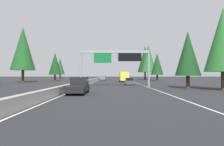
{
  "coord_description": "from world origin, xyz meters",
  "views": [
    {
      "loc": [
        -3.37,
        -5.49,
        2.18
      ],
      "look_at": [
        52.22,
        -5.28,
        2.56
      ],
      "focal_mm": 34.22,
      "sensor_mm": 36.0,
      "label": 1
    }
  ],
  "objects_px": {
    "box_truck_distant_a": "(124,76)",
    "conifer_left_far": "(60,66)",
    "sedan_distant_b": "(129,82)",
    "conifer_left_near": "(23,49)",
    "conifer_right_foreground": "(223,40)",
    "sign_gantry_overhead": "(116,58)",
    "conifer_right_near": "(188,54)",
    "conifer_right_mid": "(157,64)",
    "pickup_mid_right": "(79,85)",
    "sedan_far_center": "(104,78)",
    "minivan_near_right": "(103,78)",
    "conifer_right_distant": "(148,59)",
    "conifer_right_far": "(145,59)",
    "conifer_left_mid": "(55,64)"
  },
  "relations": [
    {
      "from": "sign_gantry_overhead",
      "to": "sedan_distant_b",
      "type": "xyz_separation_m",
      "value": [
        6.41,
        -2.93,
        -4.54
      ]
    },
    {
      "from": "minivan_near_right",
      "to": "conifer_left_far",
      "type": "height_order",
      "value": "conifer_left_far"
    },
    {
      "from": "conifer_right_foreground",
      "to": "conifer_right_near",
      "type": "xyz_separation_m",
      "value": [
        3.62,
        3.71,
        -1.64
      ]
    },
    {
      "from": "sedan_far_center",
      "to": "minivan_near_right",
      "type": "bearing_deg",
      "value": -179.32
    },
    {
      "from": "sedan_distant_b",
      "to": "conifer_left_far",
      "type": "relative_size",
      "value": 0.44
    },
    {
      "from": "minivan_near_right",
      "to": "conifer_right_distant",
      "type": "relative_size",
      "value": 0.35
    },
    {
      "from": "sign_gantry_overhead",
      "to": "conifer_right_distant",
      "type": "height_order",
      "value": "conifer_right_distant"
    },
    {
      "from": "pickup_mid_right",
      "to": "conifer_right_far",
      "type": "distance_m",
      "value": 67.88
    },
    {
      "from": "pickup_mid_right",
      "to": "conifer_right_foreground",
      "type": "xyz_separation_m",
      "value": [
        5.54,
        -19.48,
        6.18
      ]
    },
    {
      "from": "conifer_right_mid",
      "to": "conifer_left_mid",
      "type": "relative_size",
      "value": 0.99
    },
    {
      "from": "sedan_distant_b",
      "to": "minivan_near_right",
      "type": "relative_size",
      "value": 0.88
    },
    {
      "from": "conifer_right_foreground",
      "to": "conifer_right_distant",
      "type": "xyz_separation_m",
      "value": [
        57.63,
        0.9,
        1.64
      ]
    },
    {
      "from": "box_truck_distant_a",
      "to": "conifer_left_near",
      "type": "distance_m",
      "value": 29.67
    },
    {
      "from": "conifer_right_mid",
      "to": "conifer_right_far",
      "type": "distance_m",
      "value": 19.07
    },
    {
      "from": "conifer_right_distant",
      "to": "conifer_left_far",
      "type": "bearing_deg",
      "value": 68.97
    },
    {
      "from": "conifer_right_mid",
      "to": "conifer_left_near",
      "type": "xyz_separation_m",
      "value": [
        -11.25,
        39.94,
        3.71
      ]
    },
    {
      "from": "conifer_right_far",
      "to": "conifer_right_distant",
      "type": "xyz_separation_m",
      "value": [
        -1.96,
        -1.08,
        0.13
      ]
    },
    {
      "from": "conifer_right_mid",
      "to": "conifer_left_far",
      "type": "height_order",
      "value": "conifer_left_far"
    },
    {
      "from": "sedan_distant_b",
      "to": "box_truck_distant_a",
      "type": "relative_size",
      "value": 0.52
    },
    {
      "from": "pickup_mid_right",
      "to": "conifer_left_mid",
      "type": "distance_m",
      "value": 49.25
    },
    {
      "from": "conifer_right_near",
      "to": "sedan_distant_b",
      "type": "bearing_deg",
      "value": 36.22
    },
    {
      "from": "sign_gantry_overhead",
      "to": "conifer_left_far",
      "type": "bearing_deg",
      "value": 22.05
    },
    {
      "from": "box_truck_distant_a",
      "to": "conifer_left_mid",
      "type": "bearing_deg",
      "value": 69.55
    },
    {
      "from": "conifer_right_far",
      "to": "conifer_left_mid",
      "type": "xyz_separation_m",
      "value": [
        -18.6,
        32.88,
        -2.88
      ]
    },
    {
      "from": "box_truck_distant_a",
      "to": "conifer_left_far",
      "type": "relative_size",
      "value": 0.84
    },
    {
      "from": "conifer_right_foreground",
      "to": "conifer_left_near",
      "type": "xyz_separation_m",
      "value": [
        29.54,
        40.76,
        2.28
      ]
    },
    {
      "from": "conifer_right_near",
      "to": "conifer_right_distant",
      "type": "relative_size",
      "value": 0.63
    },
    {
      "from": "conifer_right_far",
      "to": "conifer_right_distant",
      "type": "height_order",
      "value": "conifer_right_distant"
    },
    {
      "from": "sign_gantry_overhead",
      "to": "conifer_left_near",
      "type": "xyz_separation_m",
      "value": [
        20.91,
        25.76,
        4.15
      ]
    },
    {
      "from": "sedan_far_center",
      "to": "conifer_right_foreground",
      "type": "bearing_deg",
      "value": -162.64
    },
    {
      "from": "conifer_right_distant",
      "to": "sedan_far_center",
      "type": "bearing_deg",
      "value": 75.88
    },
    {
      "from": "conifer_right_far",
      "to": "conifer_right_distant",
      "type": "bearing_deg",
      "value": -151.25
    },
    {
      "from": "pickup_mid_right",
      "to": "conifer_left_near",
      "type": "bearing_deg",
      "value": 31.24
    },
    {
      "from": "minivan_near_right",
      "to": "box_truck_distant_a",
      "type": "xyz_separation_m",
      "value": [
        -18.64,
        -7.06,
        0.66
      ]
    },
    {
      "from": "conifer_right_far",
      "to": "conifer_left_near",
      "type": "relative_size",
      "value": 0.92
    },
    {
      "from": "conifer_left_near",
      "to": "conifer_right_far",
      "type": "bearing_deg",
      "value": -52.23
    },
    {
      "from": "conifer_right_near",
      "to": "conifer_left_far",
      "type": "xyz_separation_m",
      "value": [
        69.47,
        37.4,
        0.69
      ]
    },
    {
      "from": "conifer_left_mid",
      "to": "box_truck_distant_a",
      "type": "bearing_deg",
      "value": -110.45
    },
    {
      "from": "conifer_right_foreground",
      "to": "sign_gantry_overhead",
      "type": "bearing_deg",
      "value": 60.1
    },
    {
      "from": "conifer_right_distant",
      "to": "conifer_left_far",
      "type": "height_order",
      "value": "conifer_right_distant"
    },
    {
      "from": "sedan_distant_b",
      "to": "conifer_left_near",
      "type": "bearing_deg",
      "value": 63.18
    },
    {
      "from": "sign_gantry_overhead",
      "to": "conifer_left_far",
      "type": "relative_size",
      "value": 1.25
    },
    {
      "from": "sedan_far_center",
      "to": "box_truck_distant_a",
      "type": "xyz_separation_m",
      "value": [
        -29.73,
        -7.19,
        0.93
      ]
    },
    {
      "from": "conifer_right_foreground",
      "to": "conifer_right_far",
      "type": "height_order",
      "value": "conifer_right_far"
    },
    {
      "from": "sedan_distant_b",
      "to": "pickup_mid_right",
      "type": "bearing_deg",
      "value": 160.23
    },
    {
      "from": "sedan_distant_b",
      "to": "conifer_left_near",
      "type": "height_order",
      "value": "conifer_left_near"
    },
    {
      "from": "conifer_right_near",
      "to": "conifer_right_mid",
      "type": "height_order",
      "value": "conifer_right_mid"
    },
    {
      "from": "conifer_right_foreground",
      "to": "conifer_right_near",
      "type": "height_order",
      "value": "conifer_right_foreground"
    },
    {
      "from": "sign_gantry_overhead",
      "to": "box_truck_distant_a",
      "type": "xyz_separation_m",
      "value": [
        23.94,
        -2.72,
        -3.61
      ]
    },
    {
      "from": "minivan_near_right",
      "to": "conifer_right_distant",
      "type": "bearing_deg",
      "value": -70.81
    }
  ]
}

